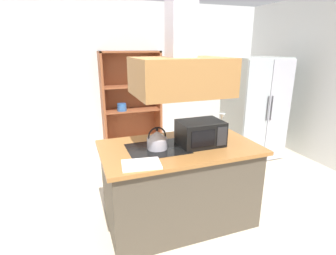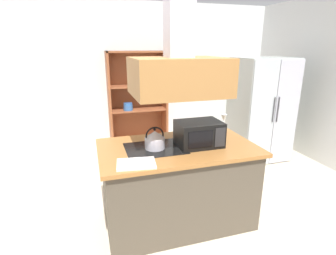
# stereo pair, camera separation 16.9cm
# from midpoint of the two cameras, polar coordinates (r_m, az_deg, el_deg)

# --- Properties ---
(ground_plane) EXTENTS (7.80, 7.80, 0.00)m
(ground_plane) POSITION_cam_midpoint_polar(r_m,az_deg,el_deg) (3.02, 0.09, -22.10)
(ground_plane) COLOR beige
(wall_back) EXTENTS (6.00, 0.12, 2.70)m
(wall_back) POSITION_cam_midpoint_polar(r_m,az_deg,el_deg) (5.28, -11.40, 10.75)
(wall_back) COLOR silver
(wall_back) RESTS_ON ground
(kitchen_island) EXTENTS (1.64, 0.96, 0.90)m
(kitchen_island) POSITION_cam_midpoint_polar(r_m,az_deg,el_deg) (2.99, 0.69, -11.96)
(kitchen_island) COLOR #4C4336
(kitchen_island) RESTS_ON ground
(range_hood) EXTENTS (0.90, 0.70, 1.26)m
(range_hood) POSITION_cam_midpoint_polar(r_m,az_deg,el_deg) (2.62, 0.80, 13.45)
(range_hood) COLOR #9F6C38
(refrigerator) EXTENTS (0.90, 0.77, 1.73)m
(refrigerator) POSITION_cam_midpoint_polar(r_m,az_deg,el_deg) (4.84, 16.99, 3.95)
(refrigerator) COLOR #B4BFBA
(refrigerator) RESTS_ON ground
(dish_cabinet) EXTENTS (1.11, 0.40, 1.82)m
(dish_cabinet) POSITION_cam_midpoint_polar(r_m,az_deg,el_deg) (5.19, -8.90, 4.65)
(dish_cabinet) COLOR brown
(dish_cabinet) RESTS_ON ground
(kettle) EXTENTS (0.21, 0.21, 0.23)m
(kettle) POSITION_cam_midpoint_polar(r_m,az_deg,el_deg) (2.70, -4.16, -2.66)
(kettle) COLOR #BAB6C2
(kettle) RESTS_ON kitchen_island
(cutting_board) EXTENTS (0.37, 0.28, 0.02)m
(cutting_board) POSITION_cam_midpoint_polar(r_m,az_deg,el_deg) (2.38, -7.82, -7.89)
(cutting_board) COLOR white
(cutting_board) RESTS_ON kitchen_island
(microwave) EXTENTS (0.46, 0.35, 0.26)m
(microwave) POSITION_cam_midpoint_polar(r_m,az_deg,el_deg) (2.80, 5.27, -1.20)
(microwave) COLOR black
(microwave) RESTS_ON kitchen_island
(wine_glass_on_counter) EXTENTS (0.08, 0.08, 0.21)m
(wine_glass_on_counter) POSITION_cam_midpoint_polar(r_m,az_deg,el_deg) (3.36, 10.15, 2.08)
(wine_glass_on_counter) COLOR silver
(wine_glass_on_counter) RESTS_ON kitchen_island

